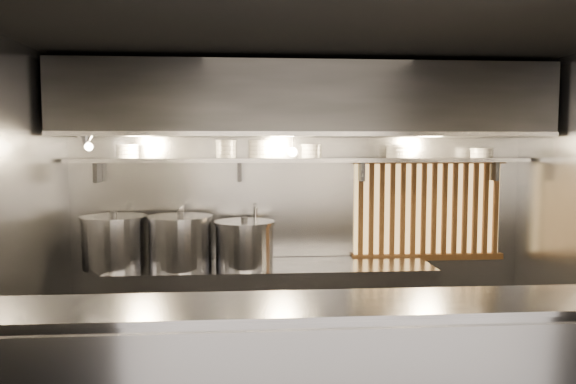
{
  "coord_description": "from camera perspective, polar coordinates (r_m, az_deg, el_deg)",
  "views": [
    {
      "loc": [
        -0.56,
        -4.06,
        2.02
      ],
      "look_at": [
        -0.2,
        0.55,
        1.64
      ],
      "focal_mm": 35.0,
      "sensor_mm": 36.0,
      "label": 1
    }
  ],
  "objects": [
    {
      "name": "ceiling",
      "position": [
        4.17,
        3.39,
        15.51
      ],
      "size": [
        4.5,
        4.5,
        0.0
      ],
      "primitive_type": "plane",
      "rotation": [
        3.14,
        0.0,
        0.0
      ],
      "color": "black",
      "rests_on": "wall_back"
    },
    {
      "name": "wall_back",
      "position": [
        5.62,
        1.22,
        -1.59
      ],
      "size": [
        4.5,
        0.0,
        4.5
      ],
      "primitive_type": "plane",
      "rotation": [
        1.57,
        0.0,
        0.0
      ],
      "color": "gray",
      "rests_on": "floor"
    },
    {
      "name": "wall_left",
      "position": [
        4.44,
        -26.91,
        -3.81
      ],
      "size": [
        0.0,
        3.0,
        3.0
      ],
      "primitive_type": "plane",
      "rotation": [
        1.57,
        0.0,
        1.57
      ],
      "color": "gray",
      "rests_on": "floor"
    },
    {
      "name": "cooking_bench",
      "position": [
        5.43,
        -1.62,
        -12.08
      ],
      "size": [
        3.0,
        0.7,
        0.9
      ],
      "primitive_type": "cube",
      "color": "#96969B",
      "rests_on": "floor"
    },
    {
      "name": "bowl_shelf",
      "position": [
        5.41,
        1.42,
        3.26
      ],
      "size": [
        4.4,
        0.34,
        0.04
      ],
      "primitive_type": "cube",
      "color": "#96969B",
      "rests_on": "wall_back"
    },
    {
      "name": "exhaust_hood",
      "position": [
        5.2,
        1.69,
        9.2
      ],
      "size": [
        4.4,
        0.81,
        0.65
      ],
      "color": "#2D2D30",
      "rests_on": "ceiling"
    },
    {
      "name": "wood_screen",
      "position": [
        5.85,
        14.05,
        -1.68
      ],
      "size": [
        1.56,
        0.09,
        1.04
      ],
      "color": "#FFCB72",
      "rests_on": "wall_back"
    },
    {
      "name": "faucet_left",
      "position": [
        5.5,
        -10.65,
        -2.79
      ],
      "size": [
        0.04,
        0.3,
        0.5
      ],
      "color": "silver",
      "rests_on": "wall_back"
    },
    {
      "name": "faucet_right",
      "position": [
        5.47,
        -3.34,
        -2.75
      ],
      "size": [
        0.04,
        0.3,
        0.5
      ],
      "color": "silver",
      "rests_on": "wall_back"
    },
    {
      "name": "heat_lamp",
      "position": [
        5.09,
        -19.85,
        4.99
      ],
      "size": [
        0.25,
        0.35,
        0.2
      ],
      "color": "#96969B",
      "rests_on": "exhaust_hood"
    },
    {
      "name": "pendant_bulb",
      "position": [
        5.28,
        0.48,
        4.11
      ],
      "size": [
        0.09,
        0.09,
        0.19
      ],
      "color": "#2D2D30",
      "rests_on": "exhaust_hood"
    },
    {
      "name": "stock_pot_left",
      "position": [
        5.41,
        -17.24,
        -4.83
      ],
      "size": [
        0.64,
        0.64,
        0.52
      ],
      "rotation": [
        0.0,
        0.0,
        -0.08
      ],
      "color": "#96969B",
      "rests_on": "cooking_bench"
    },
    {
      "name": "stock_pot_mid",
      "position": [
        5.26,
        -10.87,
        -4.97
      ],
      "size": [
        0.76,
        0.76,
        0.52
      ],
      "rotation": [
        0.0,
        0.0,
        -0.35
      ],
      "color": "#96969B",
      "rests_on": "cooking_bench"
    },
    {
      "name": "stock_pot_right",
      "position": [
        5.24,
        -4.44,
        -5.24
      ],
      "size": [
        0.72,
        0.72,
        0.46
      ],
      "rotation": [
        0.0,
        0.0,
        -0.36
      ],
      "color": "#96969B",
      "rests_on": "cooking_bench"
    },
    {
      "name": "bowl_stack_0",
      "position": [
        5.49,
        -15.98,
        4.0
      ],
      "size": [
        0.22,
        0.22,
        0.13
      ],
      "color": "silver",
      "rests_on": "bowl_shelf"
    },
    {
      "name": "bowl_stack_1",
      "position": [
        5.38,
        -6.31,
        4.34
      ],
      "size": [
        0.2,
        0.2,
        0.17
      ],
      "color": "silver",
      "rests_on": "bowl_shelf"
    },
    {
      "name": "bowl_stack_2",
      "position": [
        5.38,
        -2.83,
        4.36
      ],
      "size": [
        0.23,
        0.23,
        0.17
      ],
      "color": "silver",
      "rests_on": "bowl_shelf"
    },
    {
      "name": "bowl_stack_3",
      "position": [
        5.42,
        2.42,
        4.17
      ],
      "size": [
        0.21,
        0.21,
        0.13
      ],
      "color": "silver",
      "rests_on": "bowl_shelf"
    },
    {
      "name": "bowl_stack_4",
      "position": [
        5.58,
        11.04,
        4.1
      ],
      "size": [
        0.23,
        0.23,
        0.13
      ],
      "color": "silver",
      "rests_on": "bowl_shelf"
    },
    {
      "name": "bowl_stack_5",
      "position": [
        5.87,
        19.07,
        3.77
      ],
      "size": [
        0.23,
        0.23,
        0.09
      ],
      "color": "silver",
      "rests_on": "bowl_shelf"
    }
  ]
}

